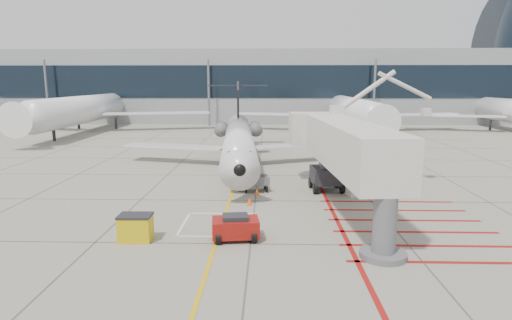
{
  "coord_description": "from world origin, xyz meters",
  "views": [
    {
      "loc": [
        0.87,
        -24.58,
        8.19
      ],
      "look_at": [
        0.0,
        6.0,
        2.5
      ],
      "focal_mm": 30.0,
      "sensor_mm": 36.0,
      "label": 1
    }
  ],
  "objects_px": {
    "spill_bin": "(136,228)",
    "jet_bridge": "(349,155)",
    "pushback_tug": "(235,227)",
    "regional_jet": "(239,129)"
  },
  "relations": [
    {
      "from": "jet_bridge",
      "to": "regional_jet",
      "type": "bearing_deg",
      "value": 116.08
    },
    {
      "from": "jet_bridge",
      "to": "spill_bin",
      "type": "bearing_deg",
      "value": -163.06
    },
    {
      "from": "pushback_tug",
      "to": "spill_bin",
      "type": "bearing_deg",
      "value": 176.12
    },
    {
      "from": "spill_bin",
      "to": "jet_bridge",
      "type": "bearing_deg",
      "value": 20.68
    },
    {
      "from": "jet_bridge",
      "to": "spill_bin",
      "type": "relative_size",
      "value": 11.6
    },
    {
      "from": "regional_jet",
      "to": "jet_bridge",
      "type": "xyz_separation_m",
      "value": [
        7.55,
        -12.69,
        -0.16
      ]
    },
    {
      "from": "jet_bridge",
      "to": "spill_bin",
      "type": "distance_m",
      "value": 12.99
    },
    {
      "from": "regional_jet",
      "to": "spill_bin",
      "type": "height_order",
      "value": "regional_jet"
    },
    {
      "from": "jet_bridge",
      "to": "pushback_tug",
      "type": "relative_size",
      "value": 7.84
    },
    {
      "from": "jet_bridge",
      "to": "pushback_tug",
      "type": "distance_m",
      "value": 8.46
    }
  ]
}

